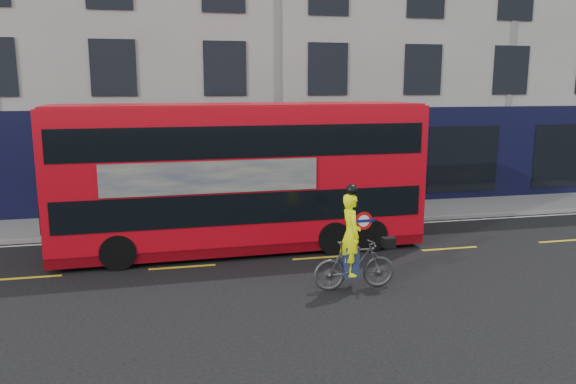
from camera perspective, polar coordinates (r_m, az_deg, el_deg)
name	(u,v)px	position (r m, az deg, el deg)	size (l,w,h in m)	color
ground	(339,274)	(14.96, 5.20, -8.33)	(120.00, 120.00, 0.00)	black
pavement	(286,216)	(20.98, -0.23, -2.50)	(60.00, 3.00, 0.12)	slate
kerb	(295,226)	(19.56, 0.72, -3.47)	(60.00, 0.12, 0.13)	gray
building_terrace	(255,27)	(26.87, -3.32, 16.37)	(50.00, 10.07, 15.00)	#AEABA4
road_edge_line	(297,230)	(19.29, 0.93, -3.86)	(58.00, 0.10, 0.01)	silver
lane_dashes	(323,257)	(16.32, 3.58, -6.64)	(58.00, 0.12, 0.01)	gold
bus	(242,176)	(16.66, -4.70, 1.61)	(10.89, 2.69, 4.36)	red
cyclist	(353,255)	(13.71, 6.66, -6.33)	(2.05, 0.73, 2.61)	#414245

